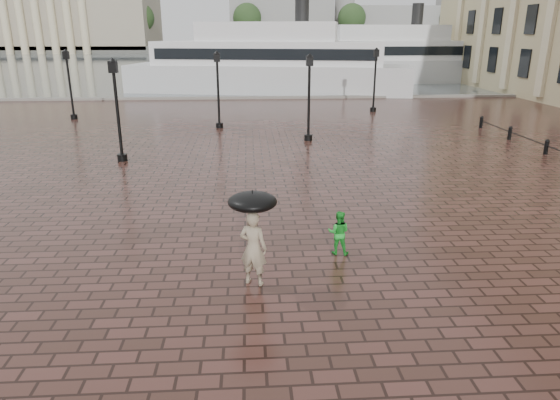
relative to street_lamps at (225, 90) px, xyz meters
name	(u,v)px	position (x,y,z in m)	size (l,w,h in m)	color
ground	(259,246)	(1.60, -17.60, -2.33)	(300.00, 300.00, 0.00)	#341E18
harbour_water	(248,61)	(1.60, 74.40, -2.33)	(240.00, 240.00, 0.00)	#455154
quay_edge	(251,99)	(1.60, 14.40, -2.33)	(80.00, 0.60, 0.30)	slate
far_shore	(248,47)	(1.60, 142.40, -1.33)	(300.00, 60.00, 2.00)	#4C4C47
museum	(55,2)	(-53.40, 127.01, 11.58)	(57.00, 32.50, 26.00)	gray
distant_skyline	(402,19)	(49.74, 132.40, 7.13)	(102.50, 22.00, 33.00)	gray
far_trees	(247,18)	(1.60, 120.40, 7.09)	(188.00, 8.00, 13.50)	#2D2119
street_lamps	(225,90)	(0.00, 0.00, 0.00)	(21.44, 14.44, 4.40)	black
adult_pedestrian	(253,248)	(1.43, -19.73, -1.43)	(0.65, 0.43, 1.78)	gray
child_pedestrian	(339,233)	(3.68, -18.20, -1.74)	(0.57, 0.45, 1.18)	green
ferry_near	(268,64)	(3.38, 19.57, 0.34)	(27.76, 11.89, 8.86)	silver
ferry_far	(388,59)	(17.73, 29.20, 0.29)	(26.78, 7.66, 8.69)	silver
umbrella	(252,202)	(1.43, -19.73, -0.31)	(1.10, 1.10, 1.17)	black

